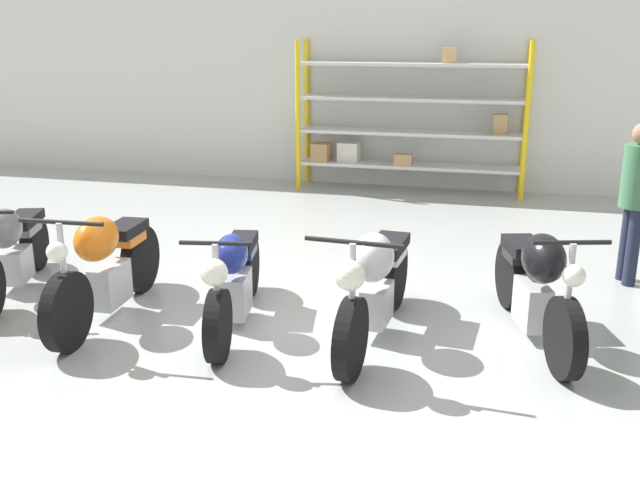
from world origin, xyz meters
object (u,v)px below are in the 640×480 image
object	(u,v)px
person_browsing	(637,191)
motorcycle_black	(536,284)
motorcycle_grey	(11,248)
motorcycle_silver	(375,282)
motorcycle_blue	(234,278)
shelving_rack	(405,120)
motorcycle_orange	(106,265)

from	to	relation	value
person_browsing	motorcycle_black	bearing A→B (deg)	47.83
motorcycle_grey	motorcycle_black	world-z (taller)	motorcycle_black
motorcycle_silver	motorcycle_black	world-z (taller)	motorcycle_silver
motorcycle_grey	motorcycle_blue	bearing A→B (deg)	65.66
shelving_rack	motorcycle_black	bearing A→B (deg)	-71.47
motorcycle_orange	motorcycle_black	size ratio (longest dim) A/B	1.02
motorcycle_grey	motorcycle_orange	bearing A→B (deg)	54.65
motorcycle_silver	person_browsing	distance (m)	3.11
motorcycle_blue	motorcycle_silver	distance (m)	1.26
motorcycle_grey	motorcycle_silver	distance (m)	3.73
motorcycle_grey	motorcycle_black	xyz separation A→B (m)	(5.03, 0.06, 0.05)
shelving_rack	motorcycle_blue	bearing A→B (deg)	-97.08
shelving_rack	motorcycle_silver	xyz separation A→B (m)	(0.53, -5.84, -0.63)
motorcycle_blue	person_browsing	distance (m)	4.13
motorcycle_silver	motorcycle_orange	bearing A→B (deg)	-83.10
motorcycle_silver	motorcycle_blue	bearing A→B (deg)	-86.28
shelving_rack	motorcycle_silver	bearing A→B (deg)	-84.78
motorcycle_grey	person_browsing	bearing A→B (deg)	88.26
motorcycle_grey	person_browsing	world-z (taller)	person_browsing
motorcycle_silver	person_browsing	world-z (taller)	person_browsing
motorcycle_grey	motorcycle_black	size ratio (longest dim) A/B	0.94
motorcycle_black	person_browsing	size ratio (longest dim) A/B	1.22
motorcycle_blue	person_browsing	xyz separation A→B (m)	(3.56, 2.03, 0.54)
motorcycle_grey	motorcycle_blue	world-z (taller)	motorcycle_grey
motorcycle_orange	motorcycle_black	bearing A→B (deg)	94.04
shelving_rack	person_browsing	xyz separation A→B (m)	(2.84, -3.80, -0.17)
motorcycle_blue	motorcycle_silver	bearing A→B (deg)	79.59
motorcycle_orange	motorcycle_grey	bearing A→B (deg)	-110.47
motorcycle_grey	motorcycle_orange	size ratio (longest dim) A/B	0.92
motorcycle_grey	motorcycle_silver	xyz separation A→B (m)	(3.72, -0.29, 0.07)
person_browsing	motorcycle_orange	bearing A→B (deg)	12.82
shelving_rack	motorcycle_silver	size ratio (longest dim) A/B	1.67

